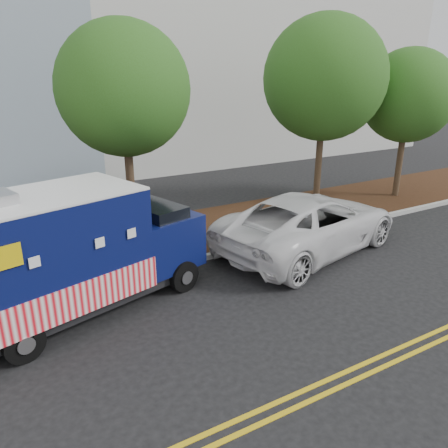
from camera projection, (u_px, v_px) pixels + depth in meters
ground at (162, 295)px, 10.85m from camera, size 120.00×120.00×0.00m
curb at (142, 271)px, 11.97m from camera, size 120.00×0.18×0.15m
mulch_strip at (119, 246)px, 13.68m from camera, size 120.00×4.00×0.15m
centerline_near at (265, 408)px, 7.21m from camera, size 120.00×0.10×0.01m
centerline_far at (274, 417)px, 7.01m from camera, size 120.00×0.10×0.01m
tree_b at (124, 90)px, 12.66m from camera, size 3.90×3.90×6.72m
tree_c at (325, 79)px, 16.34m from camera, size 4.62×4.62×7.32m
tree_d at (408, 96)px, 17.69m from camera, size 3.76×3.76×6.21m
sign_post at (39, 245)px, 10.77m from camera, size 0.06×0.06×2.40m
food_truck at (69, 256)px, 9.64m from camera, size 6.22×3.61×3.10m
white_car at (309, 223)px, 13.34m from camera, size 6.90×4.29×1.78m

